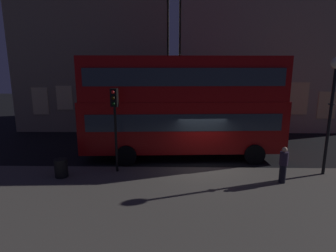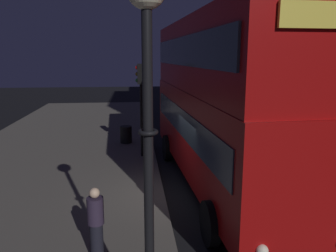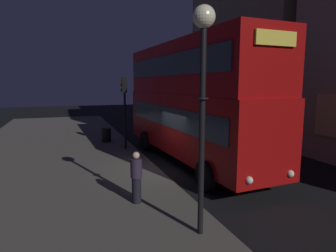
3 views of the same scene
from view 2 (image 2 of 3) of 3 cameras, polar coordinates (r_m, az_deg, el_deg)
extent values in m
plane|color=black|center=(11.06, 1.57, -11.99)|extent=(80.00, 80.00, 0.00)
cube|color=#5B564F|center=(11.50, -23.64, -11.75)|extent=(44.00, 8.85, 0.12)
cube|color=#F9E09E|center=(23.85, 16.16, 6.65)|extent=(1.24, 0.06, 2.12)
cube|color=#F9E09E|center=(22.04, 18.09, 6.84)|extent=(1.24, 0.06, 1.87)
cube|color=#F9E09E|center=(20.29, 20.28, 5.99)|extent=(1.24, 0.06, 2.43)
cube|color=#F2D18C|center=(18.57, 22.92, 5.59)|extent=(1.24, 0.06, 2.23)
cube|color=#F9E09E|center=(16.94, 25.95, 3.57)|extent=(1.24, 0.06, 2.42)
cube|color=#9E0C0C|center=(11.68, 8.46, -0.77)|extent=(11.21, 3.12, 2.79)
cube|color=#9E0C0C|center=(11.41, 8.85, 11.88)|extent=(10.99, 3.06, 2.33)
cube|color=#2D3842|center=(11.61, 8.51, 0.91)|extent=(10.33, 3.14, 0.90)
cube|color=#2D3842|center=(11.41, 8.87, 12.47)|extent=(10.33, 3.14, 0.90)
cube|color=#F2D84C|center=(6.43, 24.70, 16.83)|extent=(0.16, 1.53, 0.44)
sphere|color=white|center=(6.91, 15.73, -19.76)|extent=(0.24, 0.24, 0.24)
cylinder|color=black|center=(9.41, 23.27, -13.81)|extent=(1.11, 0.30, 1.09)
cylinder|color=black|center=(8.39, 7.10, -16.13)|extent=(1.11, 0.30, 1.09)
cylinder|color=black|center=(15.23, 9.66, -3.24)|extent=(1.11, 0.30, 1.09)
cylinder|color=black|center=(14.62, -0.24, -3.71)|extent=(1.11, 0.30, 1.09)
cylinder|color=black|center=(14.55, -4.52, 0.88)|extent=(0.12, 0.12, 3.18)
cube|color=black|center=(14.30, -4.65, 8.83)|extent=(0.35, 0.30, 0.85)
sphere|color=red|center=(14.31, -5.27, 9.90)|extent=(0.17, 0.17, 0.17)
sphere|color=black|center=(14.32, -5.25, 8.82)|extent=(0.17, 0.17, 0.17)
sphere|color=black|center=(14.34, -5.23, 7.74)|extent=(0.17, 0.17, 0.17)
cylinder|color=black|center=(4.78, -3.29, -11.38)|extent=(0.14, 0.14, 4.93)
torus|color=black|center=(4.51, -3.42, -1.01)|extent=(0.28, 0.28, 0.06)
cylinder|color=black|center=(7.85, -12.03, -18.55)|extent=(0.29, 0.29, 0.82)
cylinder|color=#2D2338|center=(7.52, -12.27, -13.92)|extent=(0.36, 0.36, 0.59)
sphere|color=beige|center=(7.36, -12.41, -11.08)|extent=(0.22, 0.22, 0.22)
cylinder|color=black|center=(17.18, -7.17, -1.43)|extent=(0.59, 0.59, 0.86)
camera|label=1|loc=(16.80, -53.50, 9.27)|focal=29.14mm
camera|label=3|loc=(3.36, -123.67, -18.03)|focal=30.84mm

